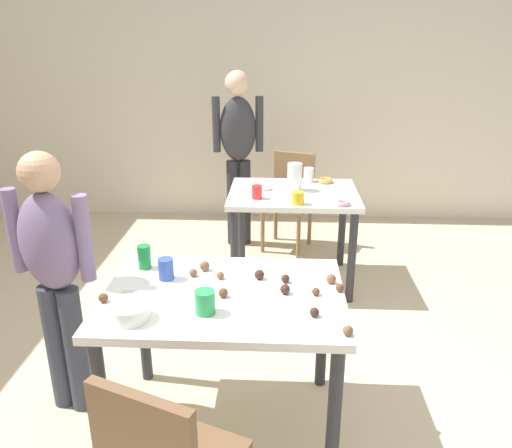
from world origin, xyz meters
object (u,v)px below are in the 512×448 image
(chair_far_table, at_px, (290,195))
(pitcher_far, at_px, (295,177))
(person_girl_near, at_px, (54,266))
(dining_table_far, at_px, (293,206))
(person_adult_far, at_px, (238,144))
(soda_can, at_px, (144,257))
(dining_table_near, at_px, (224,312))
(mixing_bowl, at_px, (129,312))

(chair_far_table, bearing_deg, pitcher_far, -88.54)
(person_girl_near, bearing_deg, dining_table_far, 52.10)
(person_adult_far, bearing_deg, soda_can, -97.92)
(chair_far_table, bearing_deg, dining_table_far, -89.15)
(dining_table_far, bearing_deg, dining_table_near, -102.22)
(mixing_bowl, height_order, pitcher_far, pitcher_far)
(dining_table_far, height_order, person_adult_far, person_adult_far)
(chair_far_table, xyz_separation_m, pitcher_far, (0.02, -0.69, 0.36))
(dining_table_near, height_order, chair_far_table, chair_far_table)
(dining_table_near, distance_m, person_adult_far, 2.42)
(dining_table_near, distance_m, pitcher_far, 1.72)
(dining_table_near, xyz_separation_m, chair_far_table, (0.34, 2.36, -0.15))
(dining_table_near, xyz_separation_m, soda_can, (-0.43, 0.24, 0.16))
(chair_far_table, distance_m, mixing_bowl, 2.72)
(chair_far_table, bearing_deg, soda_can, -110.06)
(chair_far_table, bearing_deg, person_girl_near, -117.52)
(dining_table_near, bearing_deg, soda_can, 150.47)
(person_adult_far, height_order, mixing_bowl, person_adult_far)
(person_girl_near, distance_m, person_adult_far, 2.41)
(pitcher_far, bearing_deg, chair_far_table, 91.46)
(dining_table_near, distance_m, dining_table_far, 1.66)
(person_adult_far, height_order, soda_can, person_adult_far)
(dining_table_far, bearing_deg, soda_can, -119.56)
(person_adult_far, xyz_separation_m, soda_can, (-0.30, -2.15, -0.15))
(chair_far_table, relative_size, soda_can, 7.13)
(dining_table_near, bearing_deg, chair_far_table, 81.77)
(mixing_bowl, height_order, soda_can, soda_can)
(chair_far_table, xyz_separation_m, person_adult_far, (-0.47, 0.03, 0.46))
(chair_far_table, relative_size, person_adult_far, 0.55)
(mixing_bowl, bearing_deg, person_girl_near, 143.43)
(chair_far_table, relative_size, mixing_bowl, 5.22)
(person_adult_far, bearing_deg, dining_table_far, -57.68)
(dining_table_far, height_order, person_girl_near, person_girl_near)
(dining_table_far, distance_m, chair_far_table, 0.75)
(dining_table_far, distance_m, person_girl_near, 1.95)
(mixing_bowl, bearing_deg, chair_far_table, 74.82)
(mixing_bowl, bearing_deg, dining_table_far, 69.03)
(person_adult_far, relative_size, soda_can, 13.02)
(chair_far_table, distance_m, soda_can, 2.28)
(person_girl_near, height_order, pitcher_far, person_girl_near)
(chair_far_table, xyz_separation_m, soda_can, (-0.77, -2.12, 0.31))
(dining_table_near, height_order, pitcher_far, pitcher_far)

